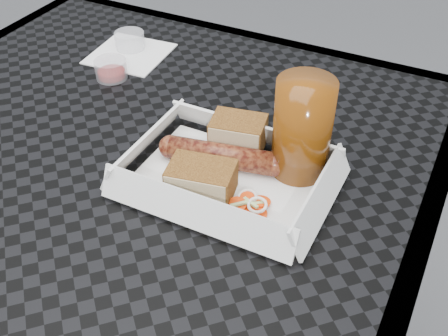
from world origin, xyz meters
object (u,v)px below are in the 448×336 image
bratwurst (221,156)px  drink_glass (302,130)px  patio_table (125,194)px  food_tray (228,181)px

bratwurst → drink_glass: (0.09, 0.04, 0.05)m
patio_table → drink_glass: (0.22, 0.07, 0.14)m
patio_table → food_tray: 0.17m
food_tray → drink_glass: bearing=39.9°
patio_table → bratwurst: (0.14, 0.03, 0.09)m
bratwurst → drink_glass: bearing=22.0°
bratwurst → drink_glass: drink_glass is taller
food_tray → bratwurst: bearing=132.2°
bratwurst → food_tray: bearing=-47.8°
patio_table → drink_glass: bearing=16.5°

